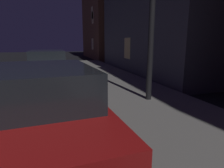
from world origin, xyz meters
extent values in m
cube|color=maroon|center=(2.85, 3.44, 0.57)|extent=(2.11, 4.22, 0.64)
cube|color=#1E2328|center=(2.86, 3.31, 1.15)|extent=(1.78, 2.22, 0.56)
cylinder|color=black|center=(3.74, 4.77, 0.33)|extent=(0.25, 0.67, 0.66)
cylinder|color=black|center=(3.87, 2.21, 0.33)|extent=(0.25, 0.67, 0.66)
cube|color=#B7B7BF|center=(2.85, 10.02, 0.57)|extent=(1.86, 4.48, 0.64)
cube|color=#1E2328|center=(2.85, 9.86, 1.15)|extent=(1.61, 2.27, 0.56)
cylinder|color=black|center=(1.92, 11.38, 0.33)|extent=(0.23, 0.66, 0.66)
cylinder|color=black|center=(3.74, 11.41, 0.33)|extent=(0.23, 0.66, 0.66)
cylinder|color=black|center=(1.96, 8.62, 0.33)|extent=(0.23, 0.66, 0.66)
cylinder|color=black|center=(3.78, 8.65, 0.33)|extent=(0.23, 0.66, 0.66)
cylinder|color=black|center=(5.77, 4.97, 2.85)|extent=(0.16, 0.16, 5.39)
cube|color=#F2D17F|center=(7.32, 10.57, 1.47)|extent=(0.06, 0.90, 1.20)
cube|color=brown|center=(10.62, 22.57, 6.47)|extent=(6.64, 9.51, 12.95)
cube|color=#F2D17F|center=(7.32, 20.68, 1.65)|extent=(0.06, 0.90, 1.20)
cube|color=#F2D17F|center=(7.32, 20.56, 4.83)|extent=(0.06, 0.90, 1.20)
cube|color=#F2D17F|center=(7.32, 20.35, 4.33)|extent=(0.06, 0.90, 1.20)
camera|label=1|loc=(3.12, 0.11, 1.80)|focal=30.35mm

